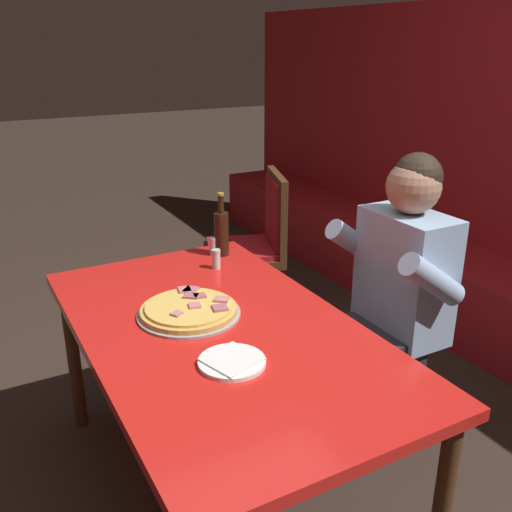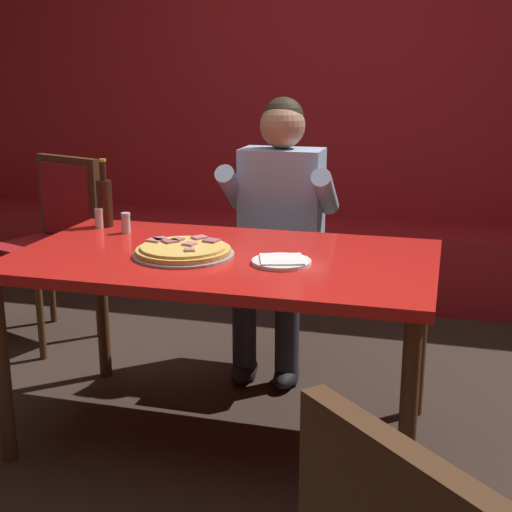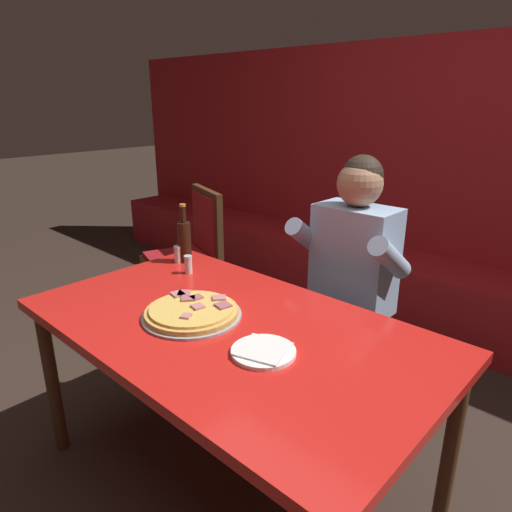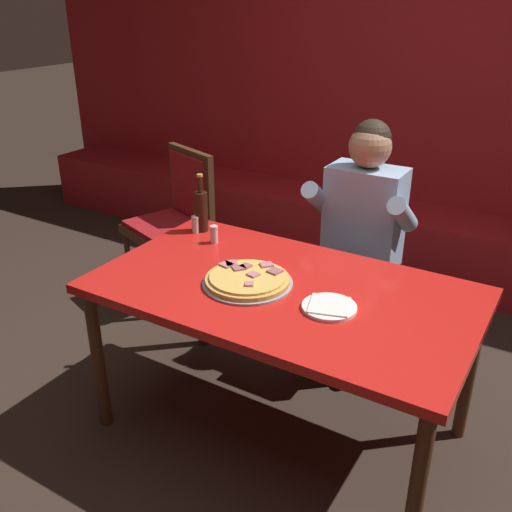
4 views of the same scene
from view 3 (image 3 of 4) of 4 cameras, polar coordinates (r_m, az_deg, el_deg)
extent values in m
plane|color=#33261E|center=(2.12, -3.10, -26.35)|extent=(24.00, 24.00, 0.00)
cube|color=#A3191E|center=(3.42, 24.06, 8.05)|extent=(6.80, 0.16, 1.90)
cube|color=#A3191E|center=(3.33, 20.52, -4.78)|extent=(6.46, 0.48, 0.46)
cylinder|color=#4C2D19|center=(2.24, -24.13, -14.10)|extent=(0.06, 0.06, 0.70)
cylinder|color=#4C2D19|center=(2.56, -8.24, -8.07)|extent=(0.06, 0.06, 0.70)
cylinder|color=#4C2D19|center=(1.86, 23.16, -21.42)|extent=(0.06, 0.06, 0.70)
cube|color=red|center=(1.69, -3.54, -8.95)|extent=(1.55, 0.89, 0.04)
cylinder|color=#9E9EA3|center=(1.73, -8.02, -7.35)|extent=(0.37, 0.37, 0.01)
cylinder|color=gold|center=(1.73, -8.04, -6.94)|extent=(0.35, 0.35, 0.02)
cylinder|color=#E0B251|center=(1.72, -8.06, -6.52)|extent=(0.31, 0.31, 0.01)
cube|color=#C6757A|center=(1.65, -8.73, -7.42)|extent=(0.05, 0.05, 0.01)
cube|color=#B76670|center=(1.83, -8.92, -4.61)|extent=(0.07, 0.08, 0.01)
cube|color=#C6757A|center=(1.71, -7.27, -6.27)|extent=(0.05, 0.05, 0.01)
cube|color=#A85B66|center=(1.79, -7.46, -5.15)|extent=(0.05, 0.05, 0.01)
cube|color=#A85B66|center=(1.78, -8.48, -5.28)|extent=(0.07, 0.07, 0.01)
cube|color=#C6757A|center=(1.78, -4.63, -5.23)|extent=(0.07, 0.07, 0.01)
cube|color=#C6757A|center=(1.83, -9.74, -4.70)|extent=(0.06, 0.06, 0.01)
cube|color=#A85B66|center=(1.72, -4.14, -6.16)|extent=(0.06, 0.06, 0.01)
cylinder|color=white|center=(1.49, 0.93, -11.88)|extent=(0.21, 0.21, 0.01)
cube|color=white|center=(1.48, 0.94, -11.55)|extent=(0.19, 0.19, 0.01)
cylinder|color=black|center=(2.28, -8.93, 1.72)|extent=(0.07, 0.07, 0.20)
cylinder|color=black|center=(2.24, -9.11, 5.14)|extent=(0.03, 0.03, 0.08)
cylinder|color=#B29933|center=(2.23, -9.18, 6.29)|extent=(0.03, 0.03, 0.01)
cylinder|color=silver|center=(2.29, -9.74, 0.05)|extent=(0.04, 0.04, 0.07)
cylinder|color=#516B33|center=(2.29, -9.72, -0.29)|extent=(0.03, 0.03, 0.04)
cylinder|color=silver|center=(2.27, -9.80, 1.07)|extent=(0.04, 0.04, 0.01)
cylinder|color=silver|center=(2.14, -8.46, -1.23)|extent=(0.04, 0.04, 0.07)
cylinder|color=#28231E|center=(2.14, -8.44, -1.59)|extent=(0.03, 0.03, 0.04)
cylinder|color=silver|center=(2.12, -8.51, -0.15)|extent=(0.04, 0.04, 0.01)
ellipsoid|color=black|center=(2.42, 4.87, -18.34)|extent=(0.11, 0.24, 0.09)
ellipsoid|color=black|center=(2.33, 8.98, -20.24)|extent=(0.11, 0.24, 0.09)
cylinder|color=#282833|center=(2.31, 5.00, -14.69)|extent=(0.11, 0.11, 0.43)
cylinder|color=#282833|center=(2.22, 9.24, -16.53)|extent=(0.11, 0.11, 0.43)
cube|color=#282833|center=(2.19, 8.93, -8.40)|extent=(0.34, 0.40, 0.12)
cube|color=#9EBCE0|center=(2.24, 12.18, -0.42)|extent=(0.38, 0.22, 0.52)
cylinder|color=#9EBCE0|center=(2.26, 6.52, 2.25)|extent=(0.09, 0.30, 0.25)
cylinder|color=#9EBCE0|center=(2.05, 16.42, -0.27)|extent=(0.09, 0.30, 0.25)
sphere|color=tan|center=(2.15, 12.87, 8.79)|extent=(0.21, 0.21, 0.21)
sphere|color=#2D2319|center=(2.15, 13.14, 9.75)|extent=(0.19, 0.19, 0.19)
cylinder|color=#4C2D19|center=(3.29, -13.35, -4.50)|extent=(0.04, 0.04, 0.44)
cylinder|color=#4C2D19|center=(2.95, -11.47, -7.18)|extent=(0.04, 0.04, 0.44)
cylinder|color=#4C2D19|center=(3.39, -7.13, -3.40)|extent=(0.04, 0.04, 0.44)
cylinder|color=#4C2D19|center=(3.06, -4.62, -5.84)|extent=(0.04, 0.04, 0.44)
cube|color=#4C2D19|center=(3.07, -9.39, -0.97)|extent=(0.56, 0.56, 0.05)
cube|color=#A3191E|center=(3.06, -9.43, -0.26)|extent=(0.52, 0.52, 0.03)
cube|color=#4C2D19|center=(3.06, -6.09, 4.11)|extent=(0.43, 0.19, 0.46)
cube|color=#A3191E|center=(3.05, -6.52, 4.05)|extent=(0.35, 0.14, 0.39)
camera|label=1|loc=(0.61, 107.54, 9.80)|focal=40.00mm
camera|label=2|loc=(1.43, -122.27, -14.55)|focal=50.00mm
camera|label=4|loc=(0.86, -132.28, 9.22)|focal=40.00mm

